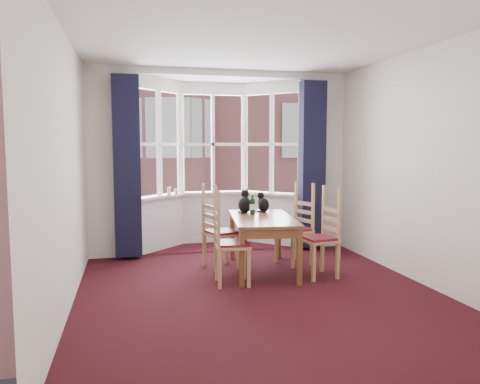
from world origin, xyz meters
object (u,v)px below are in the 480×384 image
object	(u,v)px
dining_table	(262,223)
cat_left	(245,203)
candle_tall	(169,191)
chair_left_near	(225,245)
chair_right_near	(325,239)
cat_right	(263,204)
chair_right_far	(299,230)
candle_short	(176,192)
chair_left_far	(215,234)
wine_bottle	(252,205)

from	to	relation	value
dining_table	cat_left	distance (m)	0.53
cat_left	candle_tall	distance (m)	1.50
chair_left_near	chair_right_near	distance (m)	1.31
dining_table	chair_left_near	xyz separation A→B (m)	(-0.61, -0.48, -0.16)
cat_left	cat_right	world-z (taller)	cat_left
chair_right_near	chair_right_far	xyz separation A→B (m)	(-0.08, 0.70, 0.00)
candle_short	chair_left_far	bearing A→B (deg)	-74.48
chair_right_near	cat_right	bearing A→B (deg)	121.56
cat_right	chair_left_far	bearing A→B (deg)	-162.57
chair_left_far	cat_left	world-z (taller)	cat_left
chair_left_far	dining_table	bearing A→B (deg)	-23.40
cat_right	candle_tall	xyz separation A→B (m)	(-1.23, 1.13, 0.10)
chair_left_far	cat_left	xyz separation A→B (m)	(0.46, 0.21, 0.38)
wine_bottle	candle_tall	bearing A→B (deg)	126.75
chair_right_far	candle_tall	xyz separation A→B (m)	(-1.70, 1.33, 0.46)
cat_right	wine_bottle	world-z (taller)	cat_right
dining_table	chair_left_far	xyz separation A→B (m)	(-0.58, 0.25, -0.16)
chair_left_near	chair_left_far	size ratio (longest dim) A/B	1.00
chair_left_far	cat_left	bearing A→B (deg)	24.79
chair_right_near	candle_short	world-z (taller)	candle_short
chair_left_near	candle_short	world-z (taller)	candle_short
cat_right	candle_short	xyz separation A→B (m)	(-1.12, 1.16, 0.08)
chair_left_far	cat_right	distance (m)	0.85
chair_right_far	wine_bottle	xyz separation A→B (m)	(-0.69, -0.03, 0.37)
chair_left_far	chair_right_near	bearing A→B (deg)	-27.48
chair_right_far	chair_left_far	bearing A→B (deg)	-178.42
cat_right	chair_right_near	bearing A→B (deg)	-58.44
chair_left_far	candle_tall	distance (m)	1.52
chair_right_near	cat_left	world-z (taller)	cat_left
chair_right_near	chair_right_far	size ratio (longest dim) A/B	1.00
dining_table	chair_left_near	world-z (taller)	chair_left_near
chair_left_far	chair_right_far	bearing A→B (deg)	1.58
cat_right	chair_left_near	bearing A→B (deg)	-128.08
chair_right_far	dining_table	bearing A→B (deg)	-155.30
chair_left_far	candle_short	distance (m)	1.51
cat_left	chair_right_near	bearing A→B (deg)	-46.75
cat_left	candle_tall	world-z (taller)	cat_left
chair_right_far	cat_right	xyz separation A→B (m)	(-0.47, 0.20, 0.36)
chair_left_near	chair_left_far	distance (m)	0.73
chair_right_near	dining_table	bearing A→B (deg)	149.35
chair_left_far	chair_right_far	size ratio (longest dim) A/B	1.00
cat_right	candle_short	bearing A→B (deg)	133.95
chair_left_far	wine_bottle	world-z (taller)	wine_bottle
dining_table	chair_right_near	bearing A→B (deg)	-30.65
cat_right	chair_right_far	bearing A→B (deg)	-22.62
cat_left	candle_tall	size ratio (longest dim) A/B	2.71
chair_left_near	candle_short	xyz separation A→B (m)	(-0.36, 2.12, 0.44)
dining_table	chair_right_far	bearing A→B (deg)	24.70
cat_left	candle_short	size ratio (longest dim) A/B	3.78
cat_right	candle_tall	size ratio (longest dim) A/B	2.35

